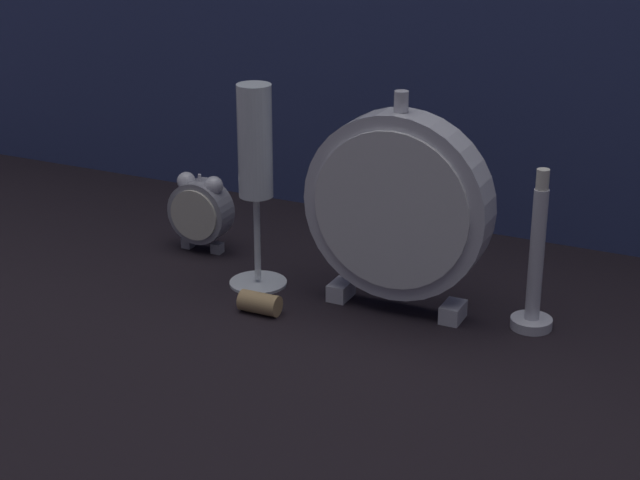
% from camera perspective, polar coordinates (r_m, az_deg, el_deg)
% --- Properties ---
extents(ground_plane, '(4.00, 4.00, 0.00)m').
position_cam_1_polar(ground_plane, '(1.08, -1.85, -4.19)').
color(ground_plane, black).
extents(alarm_clock_twin_bell, '(0.07, 0.03, 0.09)m').
position_cam_1_polar(alarm_clock_twin_bell, '(1.24, -6.39, 1.66)').
color(alarm_clock_twin_bell, gray).
rests_on(alarm_clock_twin_bell, ground_plane).
extents(mantel_clock_silver, '(0.19, 0.04, 0.23)m').
position_cam_1_polar(mantel_clock_silver, '(1.06, 4.17, 1.78)').
color(mantel_clock_silver, silver).
rests_on(mantel_clock_silver, ground_plane).
extents(champagne_flute, '(0.06, 0.06, 0.22)m').
position_cam_1_polar(champagne_flute, '(1.11, -3.46, 4.19)').
color(champagne_flute, silver).
rests_on(champagne_flute, ground_plane).
extents(brass_candlestick, '(0.04, 0.04, 0.16)m').
position_cam_1_polar(brass_candlestick, '(1.06, 11.40, -1.84)').
color(brass_candlestick, silver).
rests_on(brass_candlestick, ground_plane).
extents(wine_cork, '(0.04, 0.02, 0.02)m').
position_cam_1_polar(wine_cork, '(1.09, -3.12, -3.29)').
color(wine_cork, tan).
rests_on(wine_cork, ground_plane).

